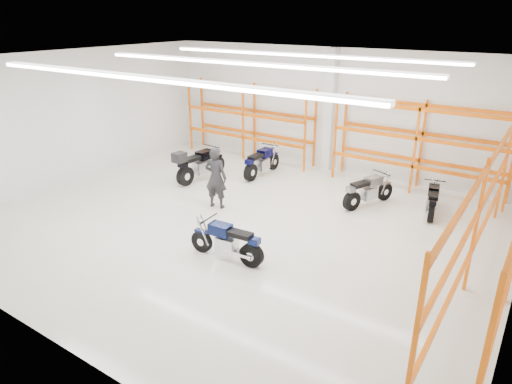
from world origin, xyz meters
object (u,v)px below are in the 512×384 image
Objects in this scene: motorcycle_back_b at (261,163)px; standing_man at (216,178)px; motorcycle_back_c at (367,192)px; motorcycle_back_d at (432,201)px; motorcycle_main at (229,243)px; motorcycle_back_a at (197,165)px; structural_column at (330,111)px.

standing_man is (0.45, -3.20, 0.46)m from motorcycle_back_b.
motorcycle_back_d is (1.86, 0.47, -0.04)m from motorcycle_back_c.
motorcycle_back_c is 1.02× the size of standing_man.
motorcycle_back_b is (-2.75, 5.60, 0.03)m from motorcycle_main.
motorcycle_back_a is at bearing 138.03° from motorcycle_main.
standing_man is at bearing -36.23° from motorcycle_back_a.
motorcycle_back_a is 7.88m from motorcycle_back_d.
motorcycle_back_d is at bearing 14.17° from motorcycle_back_c.
motorcycle_back_b is 6.13m from motorcycle_back_d.
motorcycle_main is 6.24m from motorcycle_back_b.
motorcycle_back_b is at bearing 47.28° from motorcycle_back_a.
standing_man is at bearing 133.68° from motorcycle_main.
standing_man reaches higher than motorcycle_back_a.
motorcycle_back_a is 2.33m from motorcycle_back_b.
motorcycle_back_a is (-4.32, 3.89, 0.13)m from motorcycle_main.
motorcycle_main is 3.36m from standing_man.
motorcycle_back_c is 4.68m from standing_man.
motorcycle_back_a is at bearing -168.68° from motorcycle_back_c.
motorcycle_back_b is 4.31m from motorcycle_back_c.
motorcycle_back_d is (7.71, 1.64, -0.17)m from motorcycle_back_a.
motorcycle_main is at bearing -82.16° from structural_column.
motorcycle_back_b reaches higher than motorcycle_back_d.
motorcycle_back_a is at bearing -49.33° from standing_man.
motorcycle_back_a is 5.97m from motorcycle_back_c.
motorcycle_back_b is 1.13× the size of standing_man.
motorcycle_back_d is (6.13, -0.07, -0.07)m from motorcycle_back_b.
motorcycle_back_b reaches higher than motorcycle_main.
motorcycle_back_a is 0.54× the size of structural_column.
motorcycle_back_c is at bearing -165.83° from motorcycle_back_d.
motorcycle_back_b is 1.17× the size of motorcycle_back_d.
motorcycle_back_d is (3.38, 5.53, -0.04)m from motorcycle_main.
structural_column is (-2.58, 2.58, 1.78)m from motorcycle_back_c.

